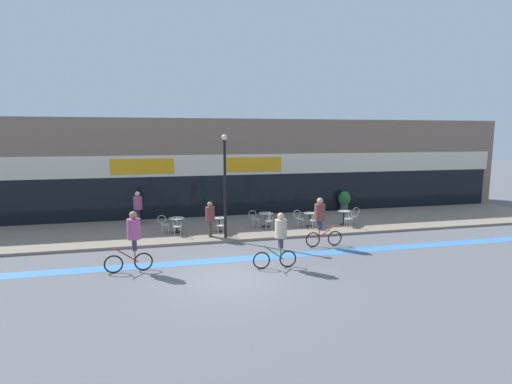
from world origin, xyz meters
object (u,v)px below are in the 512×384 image
object	(u,v)px
cafe_chair_3_near	(314,219)
cyclist_0	(321,218)
bistro_table_0	(177,222)
cafe_chair_4_near	(349,217)
bistro_table_3	(310,217)
planter_pot	(344,200)
cafe_chair_0_side	(164,223)
pedestrian_near_end	(138,205)
cyclist_1	(279,235)
bistro_table_4	(344,215)
cafe_chair_2_near	(269,220)
bistro_table_1	(219,222)
cyclist_2	(133,236)
cafe_chair_3_side	(299,217)
bistro_table_2	(266,217)
cafe_chair_1_near	(221,224)
pedestrian_far_end	(210,216)
lamp_post	(225,178)
cafe_chair_4_side	(354,215)
cafe_chair_0_near	(177,225)
cafe_chair_2_side	(254,218)

from	to	relation	value
cafe_chair_3_near	cyclist_0	xyz separation A→B (m)	(-0.79, -2.65, 0.65)
bistro_table_0	cafe_chair_4_near	world-z (taller)	cafe_chair_4_near
bistro_table_3	planter_pot	distance (m)	4.90
cafe_chair_0_side	pedestrian_near_end	size ratio (longest dim) A/B	0.51
bistro_table_0	planter_pot	size ratio (longest dim) A/B	0.60
bistro_table_0	cyclist_1	size ratio (longest dim) A/B	0.37
bistro_table_4	cafe_chair_2_near	bearing A→B (deg)	-177.85
bistro_table_1	planter_pot	bearing A→B (deg)	22.36
cafe_chair_3_near	cyclist_2	distance (m)	9.47
cafe_chair_3_near	cafe_chair_3_side	world-z (taller)	same
bistro_table_1	cafe_chair_2_near	distance (m)	2.51
bistro_table_2	cafe_chair_4_near	size ratio (longest dim) A/B	0.85
bistro_table_2	cyclist_0	bearing A→B (deg)	-68.29
cafe_chair_1_near	cafe_chair_0_side	bearing A→B (deg)	63.32
pedestrian_near_end	bistro_table_1	bearing A→B (deg)	-37.64
bistro_table_1	cafe_chair_0_side	xyz separation A→B (m)	(-2.65, 0.32, 0.02)
bistro_table_3	cafe_chair_4_near	size ratio (longest dim) A/B	0.80
pedestrian_near_end	pedestrian_far_end	world-z (taller)	pedestrian_near_end
bistro_table_4	lamp_post	distance (m)	7.01
bistro_table_2	cafe_chair_1_near	xyz separation A→B (m)	(-2.50, -1.11, -0.00)
cyclist_0	planter_pot	bearing A→B (deg)	56.94
cyclist_2	cyclist_0	bearing A→B (deg)	-173.56
bistro_table_1	lamp_post	distance (m)	2.57
cafe_chair_1_near	lamp_post	bearing A→B (deg)	-176.47
pedestrian_near_end	pedestrian_far_end	size ratio (longest dim) A/B	1.07
lamp_post	pedestrian_far_end	size ratio (longest dim) A/B	2.86
cafe_chair_1_near	cafe_chair_4_side	world-z (taller)	same
bistro_table_1	lamp_post	bearing A→B (deg)	-84.31
cafe_chair_2_near	cafe_chair_4_near	bearing A→B (deg)	-93.36
pedestrian_far_end	cafe_chair_4_near	bearing A→B (deg)	-163.99
cyclist_2	cafe_chair_0_near	bearing A→B (deg)	-115.66
cafe_chair_0_near	cafe_chair_4_near	distance (m)	8.68
bistro_table_0	cafe_chair_2_side	size ratio (longest dim) A/B	0.85
bistro_table_2	cafe_chair_4_near	xyz separation A→B (m)	(4.13, -1.10, -0.00)
cafe_chair_2_side	cafe_chair_1_near	bearing A→B (deg)	-144.79
bistro_table_1	cafe_chair_3_near	world-z (taller)	cafe_chair_3_near
bistro_table_3	bistro_table_4	world-z (taller)	bistro_table_4
cafe_chair_3_side	pedestrian_far_end	xyz separation A→B (m)	(-4.68, -0.90, 0.47)
cafe_chair_3_near	lamp_post	bearing A→B (deg)	92.40
cafe_chair_3_near	lamp_post	xyz separation A→B (m)	(-4.65, -0.65, 2.25)
cafe_chair_0_near	cyclist_0	world-z (taller)	cyclist_0
cafe_chair_0_side	pedestrian_far_end	xyz separation A→B (m)	(2.12, -1.15, 0.47)
bistro_table_0	cafe_chair_0_side	size ratio (longest dim) A/B	0.85
cafe_chair_1_near	bistro_table_3	bearing A→B (deg)	-88.93
bistro_table_2	cafe_chair_2_near	world-z (taller)	cafe_chair_2_near
bistro_table_0	pedestrian_far_end	size ratio (longest dim) A/B	0.46
bistro_table_3	cafe_chair_2_near	world-z (taller)	cafe_chair_2_near
cafe_chair_3_side	cafe_chair_4_near	xyz separation A→B (m)	(2.51, -0.67, 0.00)
bistro_table_3	cafe_chair_2_side	world-z (taller)	cafe_chair_2_side
pedestrian_far_end	bistro_table_2	bearing A→B (deg)	-142.36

